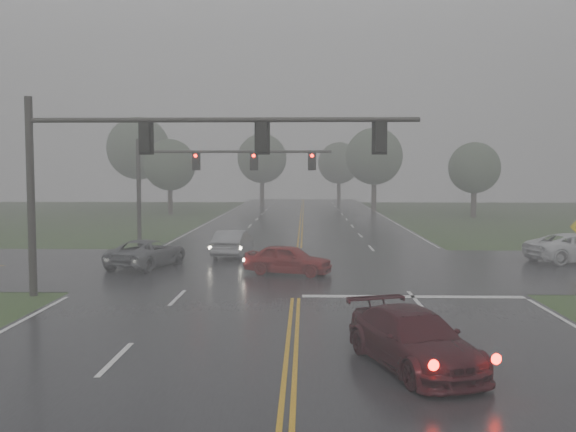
{
  "coord_description": "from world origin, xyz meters",
  "views": [
    {
      "loc": [
        0.36,
        -10.02,
        4.83
      ],
      "look_at": [
        -0.34,
        16.0,
        3.01
      ],
      "focal_mm": 40.0,
      "sensor_mm": 36.0,
      "label": 1
    }
  ],
  "objects_px": {
    "sedan_red": "(288,275)",
    "car_grey": "(148,267)",
    "sedan_maroon": "(413,368)",
    "signal_gantry_far": "(198,171)",
    "sedan_silver": "(233,256)",
    "signal_gantry_near": "(151,156)"
  },
  "relations": [
    {
      "from": "sedan_red",
      "to": "car_grey",
      "type": "height_order",
      "value": "same"
    },
    {
      "from": "sedan_maroon",
      "to": "signal_gantry_far",
      "type": "relative_size",
      "value": 0.39
    },
    {
      "from": "car_grey",
      "to": "signal_gantry_far",
      "type": "height_order",
      "value": "signal_gantry_far"
    },
    {
      "from": "sedan_silver",
      "to": "signal_gantry_far",
      "type": "height_order",
      "value": "signal_gantry_far"
    },
    {
      "from": "car_grey",
      "to": "signal_gantry_near",
      "type": "relative_size",
      "value": 0.34
    },
    {
      "from": "car_grey",
      "to": "signal_gantry_near",
      "type": "xyz_separation_m",
      "value": [
        2.07,
        -7.46,
        5.43
      ]
    },
    {
      "from": "sedan_silver",
      "to": "sedan_red",
      "type": "bearing_deg",
      "value": 122.67
    },
    {
      "from": "sedan_red",
      "to": "car_grey",
      "type": "bearing_deg",
      "value": 91.67
    },
    {
      "from": "sedan_red",
      "to": "car_grey",
      "type": "distance_m",
      "value": 7.47
    },
    {
      "from": "car_grey",
      "to": "signal_gantry_near",
      "type": "height_order",
      "value": "signal_gantry_near"
    },
    {
      "from": "sedan_red",
      "to": "signal_gantry_near",
      "type": "relative_size",
      "value": 0.27
    },
    {
      "from": "sedan_maroon",
      "to": "signal_gantry_far",
      "type": "height_order",
      "value": "signal_gantry_far"
    },
    {
      "from": "sedan_silver",
      "to": "signal_gantry_far",
      "type": "relative_size",
      "value": 0.37
    },
    {
      "from": "sedan_maroon",
      "to": "signal_gantry_far",
      "type": "bearing_deg",
      "value": 92.35
    },
    {
      "from": "sedan_red",
      "to": "car_grey",
      "type": "xyz_separation_m",
      "value": [
        -7.17,
        2.11,
        0.0
      ]
    },
    {
      "from": "sedan_maroon",
      "to": "sedan_red",
      "type": "height_order",
      "value": "sedan_red"
    },
    {
      "from": "sedan_silver",
      "to": "signal_gantry_far",
      "type": "bearing_deg",
      "value": -53.39
    },
    {
      "from": "sedan_silver",
      "to": "signal_gantry_near",
      "type": "bearing_deg",
      "value": 86.3
    },
    {
      "from": "sedan_maroon",
      "to": "signal_gantry_near",
      "type": "relative_size",
      "value": 0.32
    },
    {
      "from": "sedan_maroon",
      "to": "signal_gantry_near",
      "type": "bearing_deg",
      "value": 115.57
    },
    {
      "from": "signal_gantry_near",
      "to": "signal_gantry_far",
      "type": "height_order",
      "value": "signal_gantry_near"
    },
    {
      "from": "signal_gantry_near",
      "to": "car_grey",
      "type": "bearing_deg",
      "value": 105.53
    }
  ]
}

